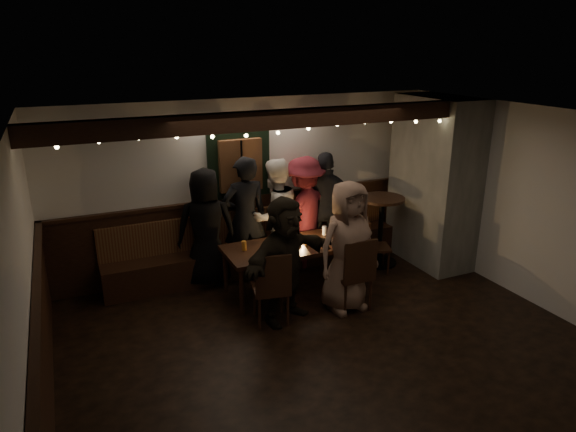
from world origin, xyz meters
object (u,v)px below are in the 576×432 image
chair_near_left (272,285)px  person_a (206,228)px  chair_end (372,242)px  person_b (245,218)px  high_top (381,222)px  dining_table (294,249)px  person_d (304,212)px  person_e (326,208)px  person_c (275,216)px  person_f (285,260)px  person_g (347,247)px  chair_near_right (356,270)px

chair_near_left → person_a: 1.54m
chair_end → person_a: 2.49m
chair_end → person_a: size_ratio=0.49×
person_a → chair_near_left: bearing=119.7°
person_b → high_top: bearing=169.4°
dining_table → person_d: (0.52, 0.74, 0.24)m
chair_near_left → person_a: bearing=105.1°
chair_end → person_a: person_a is taller
high_top → person_e: (-0.73, 0.46, 0.19)m
chair_end → person_d: 1.12m
person_b → person_c: 0.48m
person_d → person_f: 1.70m
dining_table → person_g: size_ratio=1.12×
person_d → person_g: size_ratio=1.00×
chair_end → person_c: bearing=153.3°
dining_table → person_d: 0.93m
dining_table → person_d: person_d is taller
person_g → person_d: bearing=81.7°
person_g → dining_table: bearing=114.8°
person_c → person_g: (0.38, -1.49, -0.01)m
chair_near_left → person_c: bearing=65.8°
chair_near_right → chair_end: size_ratio=1.19×
chair_near_right → person_e: 1.70m
person_e → person_f: person_e is taller
person_c → person_d: (0.49, -0.00, -0.00)m
person_a → person_d: (1.55, 0.03, 0.01)m
dining_table → person_a: person_a is taller
chair_end → person_d: person_d is taller
person_e → person_g: (-0.50, -1.50, -0.02)m
chair_near_right → person_d: size_ratio=0.58×
chair_near_right → chair_near_left: bearing=174.5°
chair_near_right → person_f: (-0.91, 0.18, 0.24)m
chair_end → person_g: person_g is taller
dining_table → person_d: bearing=55.3°
person_g → chair_end: bearing=37.4°
person_c → person_d: bearing=163.2°
chair_end → person_b: bearing=160.4°
chair_near_right → person_a: bearing=134.0°
person_b → person_e: size_ratio=1.04×
dining_table → chair_near_left: size_ratio=2.00×
chair_near_left → person_c: (0.67, 1.49, 0.33)m
person_d → person_g: 1.49m
chair_near_left → person_a: (-0.40, 1.46, 0.31)m
high_top → person_e: bearing=147.8°
high_top → dining_table: bearing=-169.6°
person_a → person_f: size_ratio=1.06×
chair_near_right → dining_table: bearing=119.4°
person_f → high_top: bearing=3.8°
person_a → chair_end: bearing=179.7°
chair_near_left → chair_end: size_ratio=1.14×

